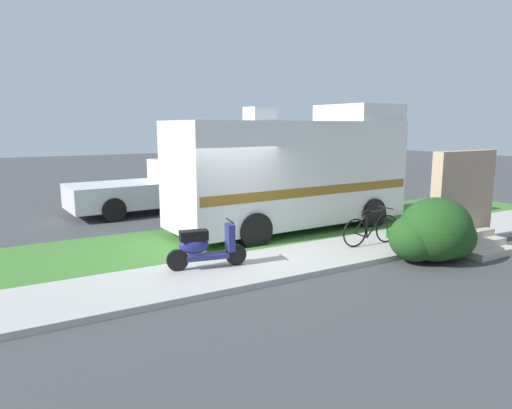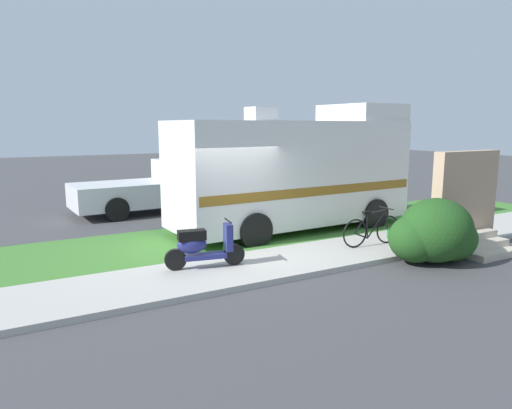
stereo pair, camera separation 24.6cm
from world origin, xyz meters
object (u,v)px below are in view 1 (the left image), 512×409
scooter (204,246)px  pickup_truck_near (166,184)px  pickup_truck_far (269,171)px  bicycle (371,229)px  motorhome_rv (294,171)px  bottle_green (387,233)px

scooter → pickup_truck_near: size_ratio=0.29×
scooter → pickup_truck_far: bearing=51.6°
pickup_truck_near → bicycle: bearing=-71.8°
bicycle → pickup_truck_near: bearing=108.2°
bicycle → pickup_truck_far: 10.17m
bicycle → scooter: bearing=175.3°
motorhome_rv → bottle_green: 3.12m
scooter → bottle_green: bearing=-0.5°
motorhome_rv → pickup_truck_far: (3.53, 6.95, -0.78)m
bicycle → bottle_green: (0.88, 0.30, -0.26)m
motorhome_rv → pickup_truck_near: bearing=113.1°
motorhome_rv → bicycle: (0.42, -2.72, -1.22)m
pickup_truck_near → bottle_green: 8.10m
motorhome_rv → scooter: bearing=-148.4°
motorhome_rv → bottle_green: bearing=-61.9°
pickup_truck_near → pickup_truck_far: bearing=19.9°
pickup_truck_far → bicycle: bearing=-107.8°
scooter → pickup_truck_far: size_ratio=0.31×
pickup_truck_far → bottle_green: (-2.23, -9.36, -0.69)m
scooter → bottle_green: scooter is taller
motorhome_rv → pickup_truck_near: motorhome_rv is taller
motorhome_rv → bicycle: size_ratio=4.16×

